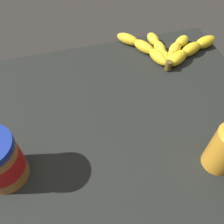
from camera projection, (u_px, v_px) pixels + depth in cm
name	position (u px, v px, depth cm)	size (l,w,h in cm)	color
ground_plane	(124.00, 133.00, 61.13)	(78.47, 70.47, 4.52)	black
banana_bunch	(169.00, 49.00, 76.31)	(32.53, 21.53, 3.72)	yellow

